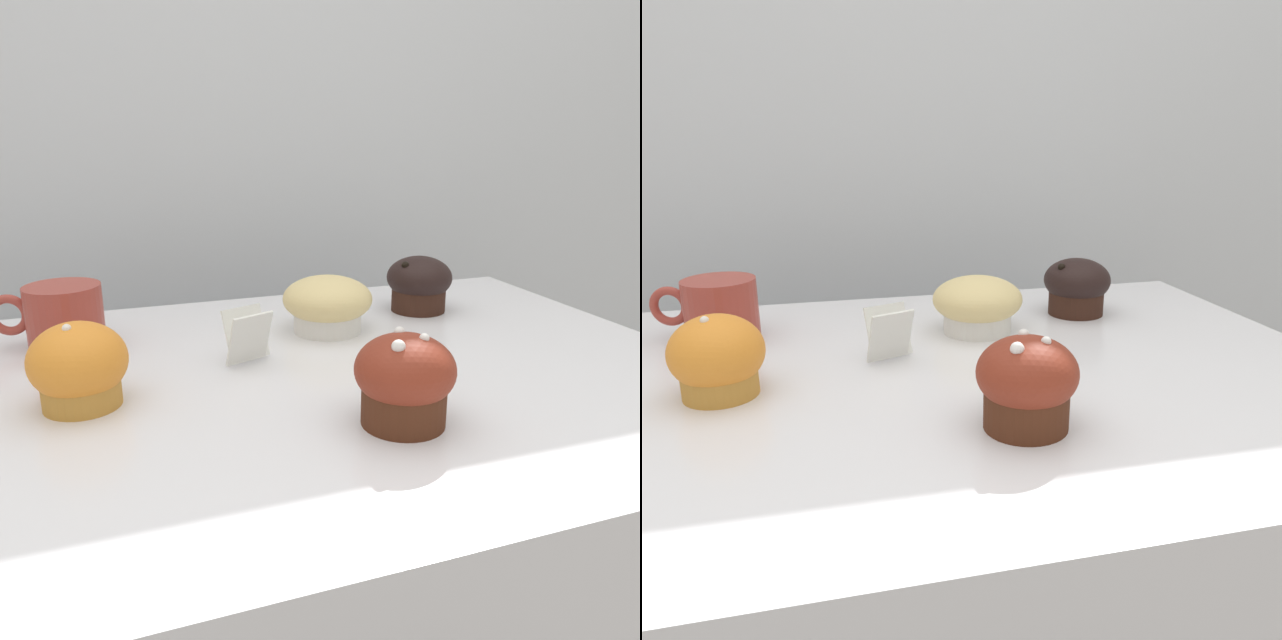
# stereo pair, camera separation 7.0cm
# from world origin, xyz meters

# --- Properties ---
(wall_back) EXTENTS (3.20, 0.10, 1.80)m
(wall_back) POSITION_xyz_m (0.00, 0.60, 0.90)
(wall_back) COLOR silver
(wall_back) RESTS_ON ground
(muffin_front_center) EXTENTS (0.11, 0.11, 0.07)m
(muffin_front_center) POSITION_xyz_m (0.12, 0.12, 0.97)
(muffin_front_center) COLOR silver
(muffin_front_center) RESTS_ON display_counter
(muffin_back_left) EXTENTS (0.09, 0.09, 0.09)m
(muffin_back_left) POSITION_xyz_m (0.09, -0.15, 0.98)
(muffin_back_left) COLOR #492414
(muffin_back_left) RESTS_ON display_counter
(muffin_back_right) EXTENTS (0.09, 0.09, 0.08)m
(muffin_back_right) POSITION_xyz_m (0.28, 0.17, 0.97)
(muffin_back_right) COLOR #321B13
(muffin_back_right) RESTS_ON display_counter
(muffin_front_left) EXTENTS (0.09, 0.09, 0.08)m
(muffin_front_left) POSITION_xyz_m (-0.17, -0.01, 0.97)
(muffin_front_left) COLOR #BF8233
(muffin_front_left) RESTS_ON display_counter
(coffee_cup) EXTENTS (0.13, 0.09, 0.08)m
(coffee_cup) POSITION_xyz_m (-0.19, 0.17, 0.97)
(coffee_cup) COLOR #99382D
(coffee_cup) RESTS_ON display_counter
(price_card) EXTENTS (0.06, 0.06, 0.06)m
(price_card) POSITION_xyz_m (0.00, 0.05, 0.97)
(price_card) COLOR white
(price_card) RESTS_ON display_counter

